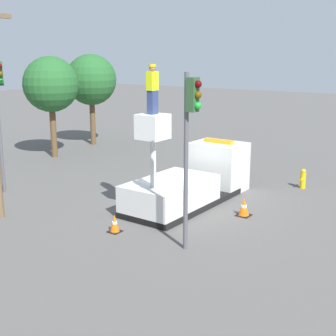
{
  "coord_description": "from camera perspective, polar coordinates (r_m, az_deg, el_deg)",
  "views": [
    {
      "loc": [
        -15.22,
        -10.21,
        6.02
      ],
      "look_at": [
        -2.83,
        -1.27,
        2.3
      ],
      "focal_mm": 50.0,
      "sensor_mm": 36.0,
      "label": 1
    }
  ],
  "objects": [
    {
      "name": "traffic_cone_rear",
      "position": [
        16.44,
        -6.52,
        -6.77
      ],
      "size": [
        0.42,
        0.42,
        0.63
      ],
      "color": "black",
      "rests_on": "ground"
    },
    {
      "name": "ground_plane",
      "position": [
        19.29,
        1.87,
        -4.51
      ],
      "size": [
        120.0,
        120.0,
        0.0
      ],
      "primitive_type": "plane",
      "color": "#565451"
    },
    {
      "name": "traffic_cone_curbside",
      "position": [
        18.16,
        9.23,
        -4.76
      ],
      "size": [
        0.52,
        0.52,
        0.7
      ],
      "color": "black",
      "rests_on": "ground"
    },
    {
      "name": "bucket_truck",
      "position": [
        19.51,
        2.84,
        -1.73
      ],
      "size": [
        6.57,
        2.35,
        3.94
      ],
      "color": "black",
      "rests_on": "ground"
    },
    {
      "name": "tree_left_bg",
      "position": [
        32.15,
        -9.36,
        10.52
      ],
      "size": [
        3.37,
        3.37,
        6.06
      ],
      "color": "brown",
      "rests_on": "ground"
    },
    {
      "name": "fire_hydrant",
      "position": [
        22.4,
        16.13,
        -1.27
      ],
      "size": [
        0.5,
        0.26,
        0.92
      ],
      "color": "gold",
      "rests_on": "ground"
    },
    {
      "name": "traffic_light_pole",
      "position": [
        13.97,
        2.72,
        4.96
      ],
      "size": [
        0.34,
        0.57,
        5.53
      ],
      "color": "#515156",
      "rests_on": "ground"
    },
    {
      "name": "tree_right_bg",
      "position": [
        28.49,
        -14.11,
        9.81
      ],
      "size": [
        3.23,
        3.23,
        5.94
      ],
      "color": "brown",
      "rests_on": "ground"
    },
    {
      "name": "worker",
      "position": [
        16.74,
        -1.9,
        9.57
      ],
      "size": [
        0.4,
        0.26,
        1.75
      ],
      "color": "navy",
      "rests_on": "bucket_truck"
    }
  ]
}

